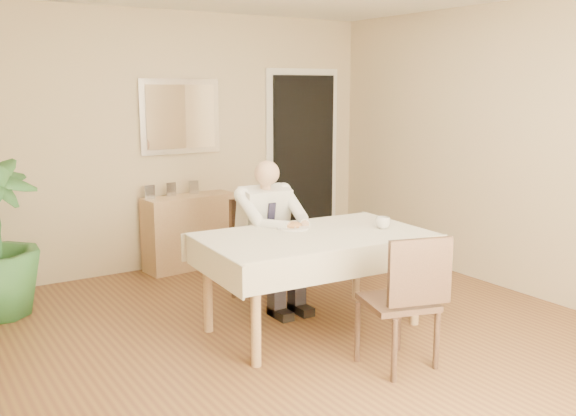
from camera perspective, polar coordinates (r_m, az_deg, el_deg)
room at (r=4.51m, az=2.40°, el=3.67°), size 5.00×5.02×2.60m
doorway at (r=7.43m, az=1.33°, el=4.18°), size 0.96×0.07×2.10m
mirror at (r=6.67m, az=-9.55°, el=8.02°), size 0.86×0.04×0.76m
dining_table at (r=4.90m, az=2.28°, el=-3.27°), size 1.77×1.11×0.75m
chair_far at (r=5.66m, az=-2.82°, el=-3.07°), size 0.47×0.47×0.89m
chair_near at (r=4.29m, az=10.50°, el=-7.61°), size 0.54×0.54×0.92m
seated_man at (r=5.38m, az=-1.33°, el=-1.73°), size 0.48×0.72×1.24m
plate at (r=5.05m, az=0.44°, el=-1.76°), size 0.26×0.26×0.02m
food at (r=5.04m, az=0.45°, el=-1.52°), size 0.14×0.14×0.06m
knife at (r=5.01m, az=1.20°, el=-1.65°), size 0.01×0.13×0.01m
fork at (r=4.97m, az=0.43°, el=-1.75°), size 0.01×0.13×0.01m
coffee_mug at (r=5.10m, az=8.44°, el=-1.31°), size 0.15×0.15×0.09m
sideboard at (r=6.70m, az=-8.73°, el=-2.09°), size 0.97×0.42×0.76m
photo_frame_left at (r=6.48m, az=-12.19°, el=1.39°), size 0.10×0.02×0.14m
photo_frame_center at (r=6.60m, az=-10.36°, el=1.64°), size 0.10×0.02×0.14m
photo_frame_right at (r=6.70m, az=-8.38°, el=1.83°), size 0.10×0.02×0.14m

